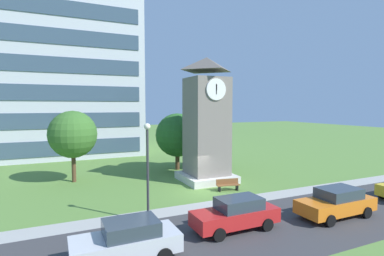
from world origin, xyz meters
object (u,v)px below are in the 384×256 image
park_bench (228,185)px  parked_car_orange (336,202)px  tree_streetside (73,134)px  parked_car_red (236,214)px  parked_car_silver (127,240)px  street_lamp (148,161)px  tree_near_tower (177,135)px  clock_tower (207,126)px  tree_by_building (214,133)px

park_bench → parked_car_orange: (2.92, -7.33, 0.40)m
tree_streetside → parked_car_red: 16.26m
parked_car_orange → park_bench: bearing=111.7°
parked_car_silver → street_lamp: bearing=62.0°
park_bench → street_lamp: 8.63m
tree_near_tower → clock_tower: bearing=-83.7°
park_bench → parked_car_orange: size_ratio=0.39×
street_lamp → parked_car_silver: bearing=-118.0°
tree_by_building → parked_car_silver: size_ratio=1.24×
park_bench → parked_car_red: (-3.43, -6.44, 0.40)m
parked_car_red → clock_tower: bearing=71.2°
tree_near_tower → parked_car_orange: (3.60, -16.06, -2.68)m
clock_tower → parked_car_orange: 11.81m
park_bench → parked_car_red: bearing=-118.1°
parked_car_orange → street_lamp: bearing=159.3°
clock_tower → parked_car_orange: (3.01, -10.74, -3.88)m
tree_by_building → parked_car_red: (-6.20, -13.79, -2.91)m
park_bench → tree_by_building: tree_by_building is taller
street_lamp → tree_near_tower: bearing=61.4°
clock_tower → parked_car_red: (-3.35, -9.86, -3.89)m
park_bench → tree_streetside: tree_streetside is taller
parked_car_silver → parked_car_red: (5.89, 0.76, -0.00)m
tree_streetside → parked_car_silver: (1.28, -15.00, -3.21)m
parked_car_silver → tree_by_building: bearing=50.3°
clock_tower → street_lamp: bearing=-136.5°
clock_tower → tree_near_tower: 5.49m
clock_tower → parked_car_orange: size_ratio=2.21×
street_lamp → tree_near_tower: (6.65, 12.18, 0.08)m
tree_near_tower → tree_streetside: 9.98m
parked_car_orange → parked_car_red: bearing=172.0°
tree_near_tower → parked_car_orange: 16.68m
tree_near_tower → parked_car_red: tree_near_tower is taller
tree_near_tower → tree_by_building: 3.72m
street_lamp → parked_car_red: street_lamp is taller
parked_car_red → tree_by_building: bearing=65.8°
street_lamp → tree_by_building: tree_by_building is taller
parked_car_silver → parked_car_red: same height
clock_tower → tree_by_building: clock_tower is taller
park_bench → street_lamp: size_ratio=0.34×
tree_streetside → parked_car_silver: bearing=-85.1°
street_lamp → tree_near_tower: tree_near_tower is taller
street_lamp → parked_car_orange: size_ratio=1.16×
parked_car_silver → clock_tower: bearing=49.0°
tree_streetside → parked_car_silver: 15.39m
tree_by_building → parked_car_orange: (0.15, -14.68, -2.91)m
tree_near_tower → parked_car_silver: (-8.64, -15.94, -2.68)m
parked_car_silver → tree_near_tower: bearing=61.5°
street_lamp → parked_car_orange: bearing=-20.7°
tree_near_tower → parked_car_orange: size_ratio=1.20×
park_bench → tree_streetside: bearing=143.7°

